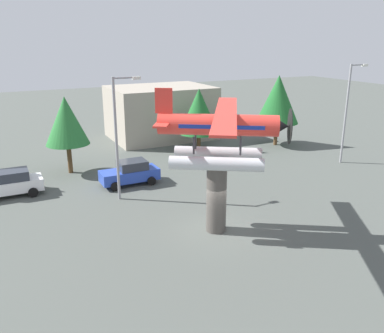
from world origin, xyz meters
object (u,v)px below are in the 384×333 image
floatplane_monument (220,134)px  streetlight_primary (119,130)px  car_near_white (11,183)px  car_mid_blue (130,173)px  storefront_building (161,112)px  streetlight_secondary (348,107)px  tree_east (66,121)px  tree_center_back (199,111)px  display_pedestal (216,198)px  tree_far_east (278,99)px

floatplane_monument → streetlight_primary: 7.79m
car_near_white → streetlight_primary: bearing=149.8°
car_near_white → car_mid_blue: bearing=170.0°
car_mid_blue → storefront_building: 14.89m
car_near_white → streetlight_secondary: (26.04, -4.20, 3.89)m
streetlight_primary → tree_east: (-2.04, 7.11, -0.47)m
tree_center_back → display_pedestal: bearing=-114.0°
streetlight_primary → tree_far_east: (17.96, 7.01, -0.11)m
car_near_white → tree_far_east: (24.54, 3.18, 3.65)m
storefront_building → tree_east: 13.70m
storefront_building → display_pedestal: bearing=-104.5°
car_near_white → car_mid_blue: same height
car_near_white → tree_east: tree_east is taller
display_pedestal → storefront_building: (5.71, 22.00, 0.76)m
streetlight_secondary → tree_far_east: bearing=101.4°
car_near_white → tree_center_back: size_ratio=0.72×
floatplane_monument → streetlight_primary: size_ratio=1.17×
car_mid_blue → tree_east: tree_east is taller
streetlight_primary → storefront_building: size_ratio=0.78×
car_mid_blue → storefront_building: (7.59, 12.67, 1.81)m
display_pedestal → floatplane_monument: size_ratio=0.41×
car_mid_blue → car_near_white: bearing=-10.0°
streetlight_secondary → tree_east: streetlight_secondary is taller
tree_center_back → floatplane_monument: bearing=-113.6°
tree_center_back → tree_far_east: size_ratio=0.85×
display_pedestal → streetlight_primary: (-3.27, 6.89, 2.72)m
car_mid_blue → streetlight_primary: 4.69m
tree_east → tree_far_east: 20.01m
car_near_white → tree_far_east: bearing=-172.6°
floatplane_monument → tree_east: (-5.42, 14.07, -1.34)m
car_near_white → car_mid_blue: size_ratio=1.00×
floatplane_monument → car_near_white: size_ratio=2.23×
streetlight_primary → tree_east: 7.41m
display_pedestal → tree_far_east: size_ratio=0.56×
car_near_white → floatplane_monument: bearing=132.7°
car_mid_blue → tree_east: 6.66m
floatplane_monument → tree_far_east: floatplane_monument is taller
tree_center_back → tree_far_east: tree_far_east is taller
display_pedestal → tree_far_east: (14.69, 13.90, 2.61)m
car_mid_blue → streetlight_primary: bearing=60.4°
streetlight_secondary → storefront_building: bearing=124.1°
floatplane_monument → car_mid_blue: floatplane_monument is taller
car_mid_blue → streetlight_primary: streetlight_primary is taller
tree_far_east → streetlight_secondary: bearing=-78.6°
car_near_white → storefront_building: 19.30m
streetlight_primary → display_pedestal: bearing=-64.6°
storefront_building → tree_far_east: size_ratio=1.50×
floatplane_monument → tree_east: floatplane_monument is taller
car_near_white → tree_center_back: tree_center_back is taller
storefront_building → car_near_white: bearing=-144.1°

